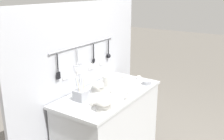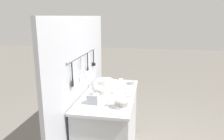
{
  "view_description": "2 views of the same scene",
  "coord_description": "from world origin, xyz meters",
  "views": [
    {
      "loc": [
        -2.17,
        -1.48,
        1.94
      ],
      "look_at": [
        0.05,
        -0.01,
        1.12
      ],
      "focal_mm": 42.0,
      "sensor_mm": 36.0,
      "label": 1
    },
    {
      "loc": [
        -2.51,
        -0.48,
        1.81
      ],
      "look_at": [
        0.03,
        -0.03,
        1.17
      ],
      "focal_mm": 35.0,
      "sensor_mm": 36.0,
      "label": 2
    }
  ],
  "objects": [
    {
      "name": "counter",
      "position": [
        0.0,
        0.0,
        0.44
      ],
      "size": [
        1.28,
        0.63,
        0.87
      ],
      "color": "#B7BABC",
      "rests_on": "ground"
    },
    {
      "name": "back_wall",
      "position": [
        0.0,
        0.35,
        0.91
      ],
      "size": [
        2.08,
        0.11,
        1.81
      ],
      "color": "#A8AAB2",
      "rests_on": "ground"
    },
    {
      "name": "bowl_stack_back_corner",
      "position": [
        -0.39,
        -0.2,
        0.92
      ],
      "size": [
        0.14,
        0.14,
        0.1
      ],
      "color": "silver",
      "rests_on": "counter"
    },
    {
      "name": "bowl_stack_nested_right",
      "position": [
        -0.07,
        0.1,
        0.92
      ],
      "size": [
        0.14,
        0.14,
        0.1
      ],
      "color": "silver",
      "rests_on": "counter"
    },
    {
      "name": "plate_stack",
      "position": [
        0.17,
        0.09,
        0.94
      ],
      "size": [
        0.21,
        0.21,
        0.13
      ],
      "color": "silver",
      "rests_on": "counter"
    },
    {
      "name": "steel_mixing_bowl",
      "position": [
        0.45,
        -0.23,
        0.89
      ],
      "size": [
        0.11,
        0.11,
        0.04
      ],
      "color": "#93969E",
      "rests_on": "counter"
    },
    {
      "name": "cutlery_caddy",
      "position": [
        -0.33,
        0.12,
        0.93
      ],
      "size": [
        0.12,
        0.12,
        0.26
      ],
      "color": "#93969E",
      "rests_on": "counter"
    },
    {
      "name": "cup_by_caddy",
      "position": [
        -0.26,
        -0.05,
        0.89
      ],
      "size": [
        0.05,
        0.05,
        0.04
      ],
      "color": "silver",
      "rests_on": "counter"
    },
    {
      "name": "cup_front_right",
      "position": [
        -0.36,
        -0.06,
        0.89
      ],
      "size": [
        0.05,
        0.05,
        0.04
      ],
      "color": "silver",
      "rests_on": "counter"
    },
    {
      "name": "cup_front_left",
      "position": [
        -0.06,
        -0.27,
        0.89
      ],
      "size": [
        0.05,
        0.05,
        0.04
      ],
      "color": "silver",
      "rests_on": "counter"
    },
    {
      "name": "cup_beside_plates",
      "position": [
        0.01,
        -0.05,
        0.89
      ],
      "size": [
        0.05,
        0.05,
        0.04
      ],
      "color": "silver",
      "rests_on": "counter"
    },
    {
      "name": "cup_back_right",
      "position": [
        -0.18,
        -0.05,
        0.89
      ],
      "size": [
        0.05,
        0.05,
        0.04
      ],
      "color": "silver",
      "rests_on": "counter"
    },
    {
      "name": "cup_centre",
      "position": [
        0.04,
        -0.23,
        0.89
      ],
      "size": [
        0.05,
        0.05,
        0.04
      ],
      "color": "silver",
      "rests_on": "counter"
    },
    {
      "name": "cup_back_left",
      "position": [
        0.48,
        0.1,
        0.89
      ],
      "size": [
        0.05,
        0.05,
        0.04
      ],
      "color": "silver",
      "rests_on": "counter"
    },
    {
      "name": "cup_edge_far",
      "position": [
        0.4,
        0.2,
        0.89
      ],
      "size": [
        0.05,
        0.05,
        0.04
      ],
      "color": "silver",
      "rests_on": "counter"
    },
    {
      "name": "cup_edge_near",
      "position": [
        0.55,
        -0.07,
        0.89
      ],
      "size": [
        0.05,
        0.05,
        0.04
      ],
      "color": "silver",
      "rests_on": "counter"
    }
  ]
}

